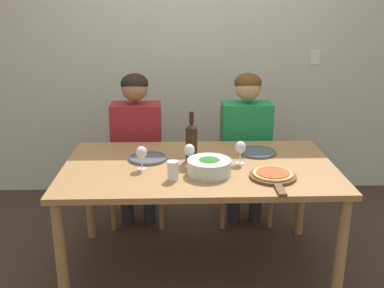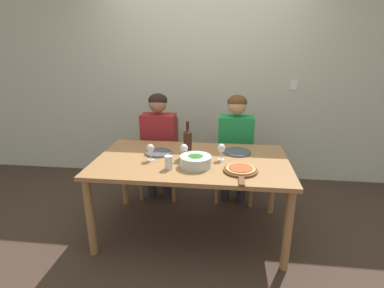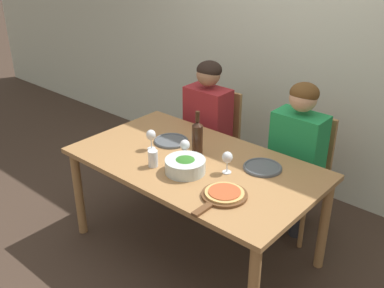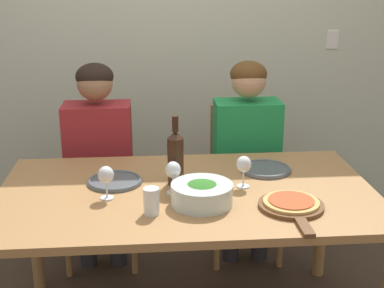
{
  "view_description": "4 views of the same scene",
  "coord_description": "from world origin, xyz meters",
  "px_view_note": "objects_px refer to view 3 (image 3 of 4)",
  "views": [
    {
      "loc": [
        -0.13,
        -2.67,
        1.75
      ],
      "look_at": [
        -0.04,
        0.0,
        0.88
      ],
      "focal_mm": 42.0,
      "sensor_mm": 36.0,
      "label": 1
    },
    {
      "loc": [
        0.3,
        -2.49,
        1.72
      ],
      "look_at": [
        -0.02,
        0.17,
        0.83
      ],
      "focal_mm": 28.0,
      "sensor_mm": 36.0,
      "label": 2
    },
    {
      "loc": [
        1.78,
        -2.07,
        2.19
      ],
      "look_at": [
        -0.11,
        0.09,
        0.8
      ],
      "focal_mm": 42.0,
      "sensor_mm": 36.0,
      "label": 3
    },
    {
      "loc": [
        -0.16,
        -2.25,
        1.7
      ],
      "look_at": [
        0.03,
        0.11,
        0.93
      ],
      "focal_mm": 50.0,
      "sensor_mm": 36.0,
      "label": 4
    }
  ],
  "objects_px": {
    "dinner_plate_left": "(171,141)",
    "water_tumbler": "(153,159)",
    "person_woman": "(207,117)",
    "wine_bottle": "(197,138)",
    "pizza_on_board": "(223,195)",
    "dinner_plate_right": "(263,167)",
    "wine_glass_left": "(151,136)",
    "chair_left": "(214,138)",
    "chair_right": "(301,169)",
    "person_man": "(297,146)",
    "wine_glass_centre": "(185,146)",
    "wine_glass_right": "(227,158)",
    "broccoli_bowl": "(185,166)"
  },
  "relations": [
    {
      "from": "dinner_plate_right",
      "to": "wine_glass_left",
      "type": "xyz_separation_m",
      "value": [
        -0.77,
        -0.28,
        0.1
      ]
    },
    {
      "from": "person_woman",
      "to": "wine_glass_centre",
      "type": "bearing_deg",
      "value": -61.09
    },
    {
      "from": "water_tumbler",
      "to": "broccoli_bowl",
      "type": "bearing_deg",
      "value": 20.54
    },
    {
      "from": "chair_left",
      "to": "wine_glass_right",
      "type": "relative_size",
      "value": 6.07
    },
    {
      "from": "wine_glass_left",
      "to": "wine_glass_right",
      "type": "distance_m",
      "value": 0.63
    },
    {
      "from": "wine_glass_centre",
      "to": "water_tumbler",
      "type": "xyz_separation_m",
      "value": [
        -0.1,
        -0.21,
        -0.05
      ]
    },
    {
      "from": "dinner_plate_right",
      "to": "water_tumbler",
      "type": "relative_size",
      "value": 2.27
    },
    {
      "from": "person_woman",
      "to": "pizza_on_board",
      "type": "distance_m",
      "value": 1.28
    },
    {
      "from": "broccoli_bowl",
      "to": "wine_glass_left",
      "type": "height_order",
      "value": "wine_glass_left"
    },
    {
      "from": "pizza_on_board",
      "to": "person_woman",
      "type": "bearing_deg",
      "value": 133.93
    },
    {
      "from": "person_woman",
      "to": "wine_glass_centre",
      "type": "distance_m",
      "value": 0.83
    },
    {
      "from": "chair_left",
      "to": "person_man",
      "type": "relative_size",
      "value": 0.75
    },
    {
      "from": "chair_right",
      "to": "wine_glass_centre",
      "type": "xyz_separation_m",
      "value": [
        -0.47,
        -0.83,
        0.36
      ]
    },
    {
      "from": "chair_right",
      "to": "broccoli_bowl",
      "type": "distance_m",
      "value": 1.06
    },
    {
      "from": "dinner_plate_right",
      "to": "chair_left",
      "type": "bearing_deg",
      "value": 146.19
    },
    {
      "from": "wine_glass_right",
      "to": "pizza_on_board",
      "type": "bearing_deg",
      "value": -56.76
    },
    {
      "from": "chair_left",
      "to": "water_tumbler",
      "type": "distance_m",
      "value": 1.12
    },
    {
      "from": "wine_bottle",
      "to": "dinner_plate_right",
      "type": "bearing_deg",
      "value": 16.59
    },
    {
      "from": "chair_right",
      "to": "person_woman",
      "type": "relative_size",
      "value": 0.75
    },
    {
      "from": "wine_bottle",
      "to": "pizza_on_board",
      "type": "bearing_deg",
      "value": -33.56
    },
    {
      "from": "person_man",
      "to": "wine_glass_left",
      "type": "relative_size",
      "value": 8.05
    },
    {
      "from": "chair_left",
      "to": "wine_bottle",
      "type": "xyz_separation_m",
      "value": [
        0.41,
        -0.72,
        0.39
      ]
    },
    {
      "from": "chair_left",
      "to": "chair_right",
      "type": "relative_size",
      "value": 1.0
    },
    {
      "from": "person_man",
      "to": "wine_glass_centre",
      "type": "xyz_separation_m",
      "value": [
        -0.47,
        -0.72,
        0.12
      ]
    },
    {
      "from": "wine_glass_left",
      "to": "wine_glass_centre",
      "type": "relative_size",
      "value": 1.0
    },
    {
      "from": "dinner_plate_left",
      "to": "broccoli_bowl",
      "type": "bearing_deg",
      "value": -35.2
    },
    {
      "from": "broccoli_bowl",
      "to": "wine_glass_left",
      "type": "distance_m",
      "value": 0.42
    },
    {
      "from": "wine_bottle",
      "to": "water_tumbler",
      "type": "distance_m",
      "value": 0.35
    },
    {
      "from": "person_woman",
      "to": "dinner_plate_left",
      "type": "distance_m",
      "value": 0.59
    },
    {
      "from": "chair_left",
      "to": "broccoli_bowl",
      "type": "height_order",
      "value": "chair_left"
    },
    {
      "from": "person_woman",
      "to": "pizza_on_board",
      "type": "height_order",
      "value": "person_woman"
    },
    {
      "from": "person_man",
      "to": "dinner_plate_left",
      "type": "distance_m",
      "value": 0.93
    },
    {
      "from": "broccoli_bowl",
      "to": "wine_glass_centre",
      "type": "relative_size",
      "value": 1.77
    },
    {
      "from": "person_woman",
      "to": "wine_glass_left",
      "type": "height_order",
      "value": "person_woman"
    },
    {
      "from": "pizza_on_board",
      "to": "wine_glass_centre",
      "type": "relative_size",
      "value": 2.77
    },
    {
      "from": "wine_glass_left",
      "to": "water_tumbler",
      "type": "distance_m",
      "value": 0.26
    },
    {
      "from": "person_woman",
      "to": "water_tumbler",
      "type": "height_order",
      "value": "person_woman"
    },
    {
      "from": "person_man",
      "to": "wine_glass_right",
      "type": "height_order",
      "value": "person_man"
    },
    {
      "from": "dinner_plate_left",
      "to": "water_tumbler",
      "type": "distance_m",
      "value": 0.39
    },
    {
      "from": "dinner_plate_right",
      "to": "wine_glass_left",
      "type": "distance_m",
      "value": 0.82
    },
    {
      "from": "dinner_plate_right",
      "to": "wine_glass_centre",
      "type": "xyz_separation_m",
      "value": [
        -0.47,
        -0.25,
        0.1
      ]
    },
    {
      "from": "wine_bottle",
      "to": "dinner_plate_right",
      "type": "distance_m",
      "value": 0.49
    },
    {
      "from": "chair_right",
      "to": "wine_bottle",
      "type": "xyz_separation_m",
      "value": [
        -0.45,
        -0.72,
        0.39
      ]
    },
    {
      "from": "wine_bottle",
      "to": "pizza_on_board",
      "type": "xyz_separation_m",
      "value": [
        0.47,
        -0.31,
        -0.12
      ]
    },
    {
      "from": "chair_left",
      "to": "chair_right",
      "type": "xyz_separation_m",
      "value": [
        0.86,
        0.0,
        0.0
      ]
    },
    {
      "from": "person_woman",
      "to": "wine_glass_centre",
      "type": "relative_size",
      "value": 8.05
    },
    {
      "from": "chair_left",
      "to": "wine_glass_left",
      "type": "distance_m",
      "value": 0.94
    },
    {
      "from": "chair_right",
      "to": "person_man",
      "type": "xyz_separation_m",
      "value": [
        0.0,
        -0.11,
        0.24
      ]
    },
    {
      "from": "wine_glass_left",
      "to": "wine_glass_right",
      "type": "relative_size",
      "value": 1.0
    },
    {
      "from": "chair_left",
      "to": "wine_bottle",
      "type": "height_order",
      "value": "wine_bottle"
    }
  ]
}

